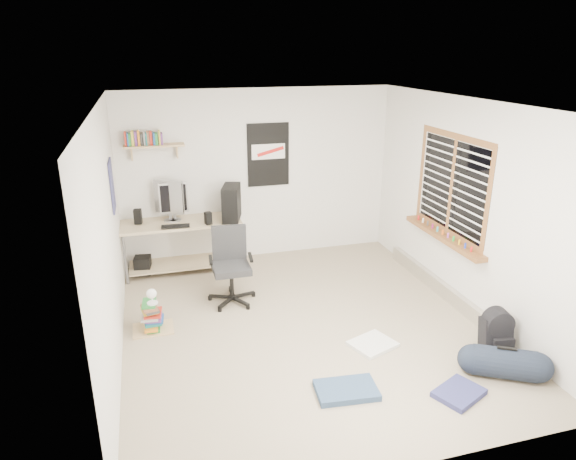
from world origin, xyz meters
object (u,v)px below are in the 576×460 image
object	(u,v)px
office_chair	(231,266)
backpack	(496,336)
duffel_bag	(505,364)
book_stack	(152,318)
desk	(182,245)

from	to	relation	value
office_chair	backpack	size ratio (longest dim) A/B	2.39
duffel_bag	book_stack	world-z (taller)	duffel_bag
book_stack	duffel_bag	bearing A→B (deg)	-29.46
backpack	duffel_bag	xyz separation A→B (m)	(-0.17, -0.38, -0.06)
office_chair	backpack	distance (m)	3.10
desk	backpack	xyz separation A→B (m)	(2.94, -3.09, -0.16)
desk	duffel_bag	world-z (taller)	desk
backpack	desk	bearing A→B (deg)	143.02
backpack	book_stack	xyz separation A→B (m)	(-3.42, 1.46, -0.05)
duffel_bag	book_stack	xyz separation A→B (m)	(-3.25, 1.84, 0.01)
book_stack	backpack	bearing A→B (deg)	-23.12
office_chair	book_stack	bearing A→B (deg)	-150.75
desk	office_chair	distance (m)	1.30
backpack	book_stack	world-z (taller)	backpack
duffel_bag	book_stack	size ratio (longest dim) A/B	1.37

